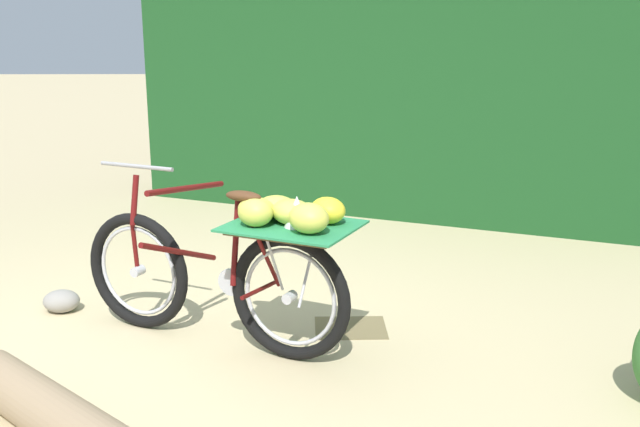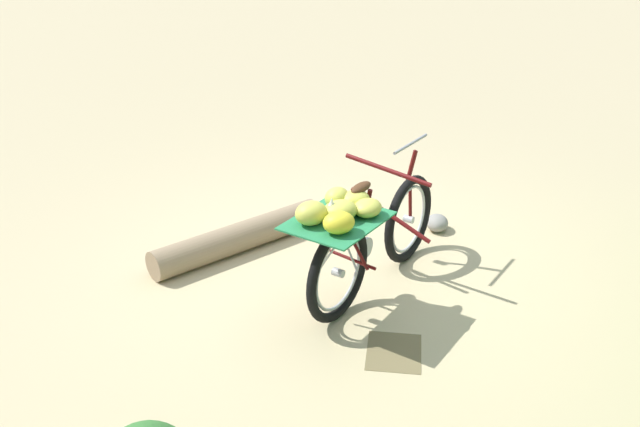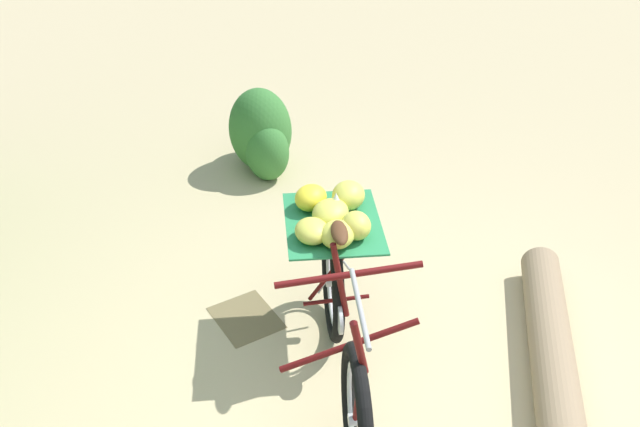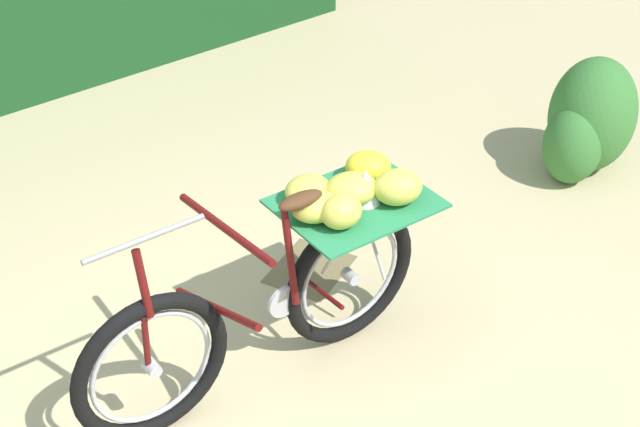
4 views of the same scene
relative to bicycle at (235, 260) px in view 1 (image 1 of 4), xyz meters
The scene contains 5 objects.
ground_plane 0.67m from the bicycle, 169.18° to the right, with size 60.00×60.00×0.00m, color #C6B284.
foliage_hedge 3.72m from the bicycle, 66.21° to the left, with size 5.67×0.90×3.06m, color #19471E.
bicycle is the anchor object (origin of this frame).
path_stone 1.41m from the bicycle, 154.55° to the left, with size 0.24×0.20×0.15m, color gray.
leaf_litter_patch 0.90m from the bicycle, 20.88° to the left, with size 0.44×0.36×0.01m, color olive.
Camera 1 is at (0.80, -3.75, 1.77)m, focal length 39.78 mm.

